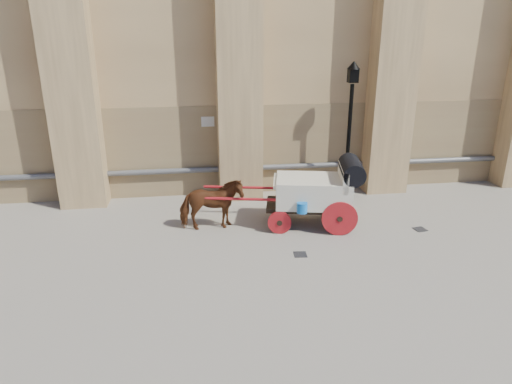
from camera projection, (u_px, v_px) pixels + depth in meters
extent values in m
plane|color=gray|center=(292.00, 241.00, 12.17)|extent=(90.00, 90.00, 0.00)
cube|color=#8A764F|center=(324.00, 146.00, 15.80)|extent=(44.00, 0.35, 3.00)
cylinder|color=#59595B|center=(326.00, 165.00, 15.75)|extent=(42.00, 0.18, 0.18)
cube|color=beige|center=(208.00, 122.00, 14.77)|extent=(0.42, 0.04, 0.32)
imported|color=#5F3113|center=(211.00, 205.00, 12.63)|extent=(1.79, 0.90, 1.47)
cube|color=black|center=(309.00, 205.00, 12.98)|extent=(2.56, 1.55, 0.13)
cube|color=beige|center=(313.00, 191.00, 12.83)|extent=(2.29, 1.74, 0.76)
cube|color=beige|center=(343.00, 177.00, 12.63)|extent=(0.43, 1.36, 0.60)
cube|color=beige|center=(281.00, 181.00, 12.79)|extent=(0.61, 1.24, 0.11)
cylinder|color=black|center=(352.00, 170.00, 12.55)|extent=(0.87, 1.45, 0.61)
cylinder|color=#AC171D|center=(340.00, 219.00, 12.34)|extent=(0.97, 0.26, 0.98)
cylinder|color=#AC171D|center=(335.00, 201.00, 13.60)|extent=(0.97, 0.26, 0.98)
cylinder|color=#AC171D|center=(280.00, 223.00, 12.49)|extent=(0.65, 0.20, 0.65)
cylinder|color=#AC171D|center=(280.00, 205.00, 13.75)|extent=(0.65, 0.20, 0.65)
cylinder|color=#AC171D|center=(245.00, 199.00, 12.52)|extent=(2.56, 0.60, 0.08)
cylinder|color=#AC171D|center=(247.00, 188.00, 13.44)|extent=(2.56, 0.60, 0.08)
cylinder|color=blue|center=(302.00, 208.00, 12.21)|extent=(0.28, 0.28, 0.28)
cylinder|color=black|center=(348.00, 143.00, 14.76)|extent=(0.12, 0.12, 3.72)
cone|color=black|center=(345.00, 191.00, 15.33)|extent=(0.37, 0.37, 0.37)
cube|color=black|center=(353.00, 75.00, 14.05)|extent=(0.29, 0.29, 0.43)
cone|color=black|center=(354.00, 65.00, 13.94)|extent=(0.41, 0.41, 0.25)
cube|color=black|center=(300.00, 254.00, 11.41)|extent=(0.35, 0.35, 0.01)
cube|color=black|center=(420.00, 229.00, 12.84)|extent=(0.37, 0.37, 0.01)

